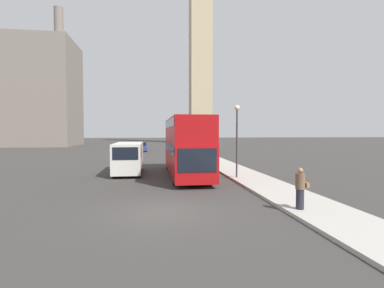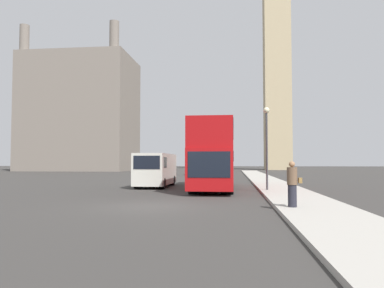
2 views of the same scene
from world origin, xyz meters
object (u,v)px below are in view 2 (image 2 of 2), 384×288
(red_double_decker_bus, at_px, (214,153))
(white_van, at_px, (156,169))
(street_lamp, at_px, (267,134))
(pedestrian, at_px, (292,184))
(parked_sedan, at_px, (195,170))
(clock_tower, at_px, (276,34))

(red_double_decker_bus, relative_size, white_van, 1.88)
(street_lamp, bearing_deg, white_van, 152.58)
(pedestrian, distance_m, parked_sedan, 40.06)
(white_van, bearing_deg, red_double_decker_bus, -21.38)
(red_double_decker_bus, relative_size, pedestrian, 6.67)
(clock_tower, bearing_deg, white_van, -104.24)
(white_van, relative_size, street_lamp, 1.21)
(red_double_decker_bus, bearing_deg, pedestrian, -72.39)
(white_van, xyz_separation_m, parked_sedan, (0.07, 26.78, -0.58))
(red_double_decker_bus, height_order, street_lamp, street_lamp)
(white_van, relative_size, parked_sedan, 1.35)
(red_double_decker_bus, distance_m, street_lamp, 4.11)
(street_lamp, bearing_deg, red_double_decker_bus, 145.46)
(red_double_decker_bus, height_order, parked_sedan, red_double_decker_bus)
(white_van, bearing_deg, parked_sedan, 89.85)
(white_van, height_order, pedestrian, white_van)
(clock_tower, bearing_deg, street_lamp, -97.12)
(pedestrian, bearing_deg, white_van, 121.87)
(white_van, xyz_separation_m, pedestrian, (7.79, -12.53, -0.30))
(pedestrian, xyz_separation_m, parked_sedan, (-7.72, 39.31, -0.28))
(parked_sedan, bearing_deg, clock_tower, 66.28)
(pedestrian, distance_m, street_lamp, 8.93)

